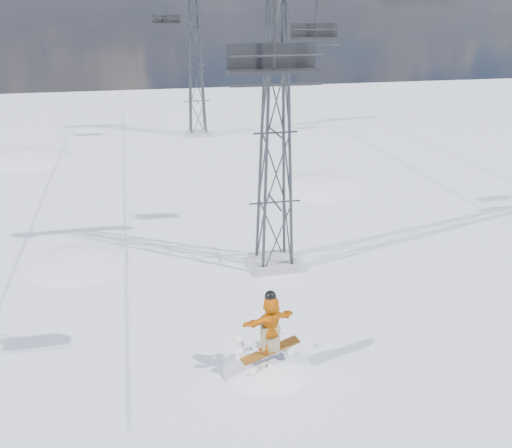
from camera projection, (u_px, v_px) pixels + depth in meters
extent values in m
plane|color=white|center=(316.00, 390.00, 15.81)|extent=(120.00, 120.00, 0.00)
sphere|color=white|center=(98.00, 413.00, 26.28)|extent=(16.00, 16.00, 16.00)
sphere|color=white|center=(312.00, 326.00, 36.85)|extent=(20.00, 20.00, 20.00)
sphere|color=white|center=(41.00, 295.00, 42.65)|extent=(22.00, 22.00, 22.00)
cube|color=#999999|center=(274.00, 263.00, 23.20)|extent=(1.80, 1.80, 0.30)
cube|color=#999999|center=(198.00, 133.00, 45.93)|extent=(1.80, 1.80, 0.30)
sphere|color=white|center=(267.00, 417.00, 17.37)|extent=(4.40, 4.40, 4.40)
cube|color=orange|center=(270.00, 350.00, 16.16)|extent=(1.79, 0.72, 0.34)
imported|color=orange|center=(271.00, 323.00, 15.83)|extent=(1.67, 0.91, 1.72)
cube|color=#918259|center=(271.00, 338.00, 16.00)|extent=(0.56, 0.48, 0.79)
sphere|color=black|center=(271.00, 297.00, 15.53)|extent=(0.32, 0.32, 0.32)
cylinder|color=black|center=(274.00, 17.00, 11.69)|extent=(0.08, 0.08, 2.18)
cube|color=black|center=(274.00, 72.00, 12.08)|extent=(1.98, 0.45, 0.08)
cube|color=black|center=(271.00, 56.00, 12.17)|extent=(1.98, 0.06, 0.54)
cylinder|color=black|center=(276.00, 85.00, 11.95)|extent=(1.98, 0.06, 0.06)
cylinder|color=black|center=(277.00, 56.00, 11.69)|extent=(1.98, 0.05, 0.05)
cylinder|color=black|center=(317.00, 9.00, 22.27)|extent=(0.08, 0.08, 2.15)
cube|color=black|center=(316.00, 38.00, 22.66)|extent=(1.96, 0.44, 0.08)
cube|color=black|center=(314.00, 30.00, 22.75)|extent=(1.96, 0.06, 0.54)
cylinder|color=black|center=(317.00, 45.00, 22.53)|extent=(1.96, 0.06, 0.06)
cylinder|color=black|center=(318.00, 30.00, 22.27)|extent=(1.96, 0.05, 0.05)
cylinder|color=black|center=(166.00, 7.00, 39.87)|extent=(0.08, 0.08, 2.22)
cube|color=black|center=(167.00, 23.00, 40.27)|extent=(2.02, 0.46, 0.08)
cube|color=black|center=(166.00, 19.00, 40.36)|extent=(2.02, 0.06, 0.56)
cylinder|color=black|center=(167.00, 27.00, 40.13)|extent=(2.02, 0.06, 0.06)
cylinder|color=black|center=(167.00, 18.00, 39.87)|extent=(2.02, 0.05, 0.05)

